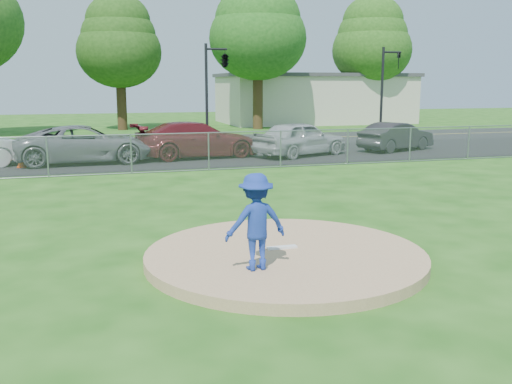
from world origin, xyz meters
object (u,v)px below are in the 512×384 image
(traffic_signal_center, at_px, (223,62))
(parked_car_gray, at_px, (86,144))
(tree_right, at_px, (258,26))
(parked_car_darkred, at_px, (197,140))
(tree_far_right, at_px, (372,40))
(pitcher, at_px, (256,222))
(parked_car_pearl, at_px, (300,138))
(traffic_cone, at_px, (21,159))
(parked_car_charcoal, at_px, (396,136))
(traffic_signal_right, at_px, (386,84))
(commercial_building, at_px, (314,98))
(tree_center, at_px, (119,41))

(traffic_signal_center, height_order, parked_car_gray, traffic_signal_center)
(tree_right, bearing_deg, parked_car_darkred, -115.87)
(tree_far_right, bearing_deg, pitcher, -120.17)
(parked_car_pearl, bearing_deg, traffic_cone, 68.86)
(tree_right, bearing_deg, pitcher, -106.68)
(traffic_cone, relative_size, parked_car_gray, 0.11)
(parked_car_gray, bearing_deg, parked_car_charcoal, -90.69)
(traffic_signal_right, bearing_deg, traffic_cone, -160.99)
(parked_car_pearl, height_order, parked_car_charcoal, parked_car_pearl)
(pitcher, xyz_separation_m, parked_car_gray, (-2.80, 16.53, -0.22))
(commercial_building, relative_size, traffic_signal_right, 2.93)
(traffic_signal_right, bearing_deg, parked_car_darkred, -155.43)
(parked_car_gray, xyz_separation_m, parked_car_darkred, (4.93, 0.40, 0.02))
(tree_right, height_order, parked_car_gray, tree_right)
(pitcher, xyz_separation_m, parked_car_darkred, (2.13, 16.94, -0.20))
(parked_car_gray, bearing_deg, pitcher, -172.51)
(tree_far_right, xyz_separation_m, traffic_signal_center, (-16.03, -13.00, -2.45))
(tree_far_right, distance_m, traffic_signal_center, 20.78)
(tree_right, relative_size, tree_far_right, 1.08)
(tree_right, height_order, parked_car_charcoal, tree_right)
(tree_center, bearing_deg, traffic_cone, -105.31)
(tree_center, xyz_separation_m, traffic_signal_right, (15.24, -12.00, -3.11))
(tree_far_right, bearing_deg, parked_car_pearl, -125.25)
(traffic_cone, bearing_deg, parked_car_gray, 15.63)
(tree_center, bearing_deg, tree_right, -11.31)
(parked_car_pearl, bearing_deg, tree_right, -32.96)
(tree_right, distance_m, traffic_signal_center, 11.60)
(parked_car_pearl, bearing_deg, tree_far_right, -58.47)
(tree_right, bearing_deg, parked_car_charcoal, -80.47)
(tree_center, relative_size, tree_far_right, 0.92)
(traffic_signal_center, relative_size, parked_car_gray, 0.96)
(tree_right, bearing_deg, parked_car_gray, -127.77)
(commercial_building, bearing_deg, traffic_signal_right, -96.29)
(parked_car_pearl, relative_size, parked_car_charcoal, 1.11)
(parked_car_pearl, bearing_deg, pitcher, 133.49)
(pitcher, distance_m, traffic_cone, 16.72)
(commercial_building, relative_size, pitcher, 9.73)
(commercial_building, distance_m, traffic_signal_center, 20.17)
(commercial_building, height_order, traffic_signal_center, traffic_signal_center)
(pitcher, bearing_deg, traffic_signal_right, -128.04)
(traffic_signal_center, xyz_separation_m, traffic_signal_right, (10.27, 0.00, -1.25))
(tree_right, height_order, parked_car_pearl, tree_right)
(tree_far_right, relative_size, parked_car_darkred, 1.87)
(commercial_building, distance_m, parked_car_darkred, 26.44)
(traffic_cone, bearing_deg, parked_car_darkred, 8.51)
(tree_far_right, bearing_deg, traffic_signal_center, -140.96)
(traffic_signal_center, bearing_deg, tree_right, 63.29)
(tree_center, distance_m, parked_car_charcoal, 22.70)
(commercial_building, bearing_deg, traffic_signal_center, -126.94)
(traffic_cone, bearing_deg, traffic_signal_center, 34.67)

